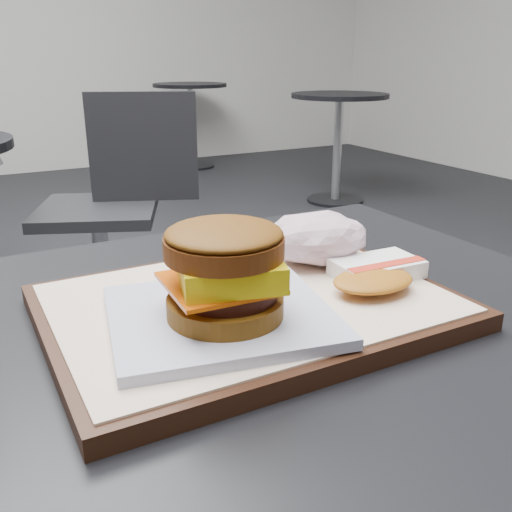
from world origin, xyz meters
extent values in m
cube|color=black|center=(0.00, 0.00, 0.75)|extent=(0.80, 0.60, 0.04)
cube|color=black|center=(0.03, 0.00, 0.78)|extent=(0.38, 0.28, 0.02)
cube|color=white|center=(0.03, 0.00, 0.79)|extent=(0.36, 0.26, 0.00)
cube|color=white|center=(-0.01, -0.03, 0.80)|extent=(0.22, 0.20, 0.01)
cylinder|color=brown|center=(-0.01, -0.04, 0.81)|extent=(0.12, 0.12, 0.02)
cylinder|color=black|center=(-0.01, -0.04, 0.82)|extent=(0.10, 0.10, 0.01)
cube|color=#DA5207|center=(-0.02, -0.04, 0.83)|extent=(0.09, 0.09, 0.00)
cube|color=yellow|center=(-0.01, -0.04, 0.84)|extent=(0.10, 0.10, 0.02)
cylinder|color=#66300E|center=(-0.01, -0.04, 0.86)|extent=(0.12, 0.12, 0.02)
ellipsoid|color=brown|center=(-0.01, -0.04, 0.87)|extent=(0.12, 0.12, 0.02)
cube|color=white|center=(0.17, -0.01, 0.80)|extent=(0.09, 0.06, 0.02)
cube|color=red|center=(0.17, -0.03, 0.81)|extent=(0.09, 0.02, 0.00)
ellipsoid|color=orange|center=(0.14, -0.04, 0.80)|extent=(0.09, 0.06, 0.01)
cylinder|color=#AAAAAF|center=(0.25, 1.62, 0.22)|extent=(0.06, 0.06, 0.44)
cube|color=black|center=(0.25, 1.62, 0.46)|extent=(0.55, 0.55, 0.04)
cube|color=black|center=(0.44, 1.62, 0.68)|extent=(0.38, 0.18, 0.40)
cylinder|color=black|center=(2.20, 2.80, 0.01)|extent=(0.40, 0.40, 0.02)
cylinder|color=#A5A5AA|center=(2.20, 2.80, 0.37)|extent=(0.06, 0.06, 0.70)
cylinder|color=black|center=(2.20, 2.80, 0.73)|extent=(0.66, 0.66, 0.03)
cylinder|color=black|center=(1.80, 4.50, 0.01)|extent=(0.40, 0.40, 0.02)
cylinder|color=#A5A5AA|center=(1.80, 4.50, 0.37)|extent=(0.06, 0.06, 0.70)
cylinder|color=black|center=(1.80, 4.50, 0.73)|extent=(0.66, 0.66, 0.03)
camera|label=1|loc=(-0.20, -0.45, 1.01)|focal=40.00mm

